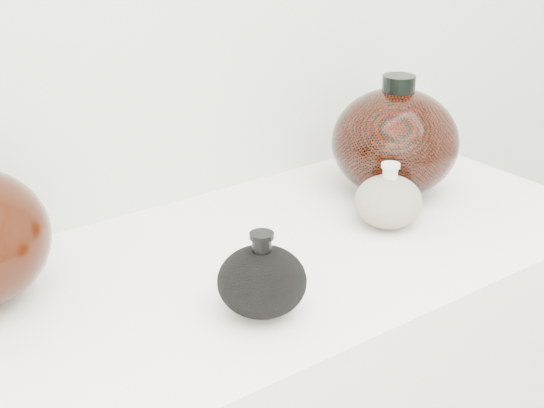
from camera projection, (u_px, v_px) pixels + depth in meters
black_gourd_vase at (262, 281)px, 0.94m from camera, size 0.12×0.12×0.11m
cream_gourd_vase at (388, 201)px, 1.18m from camera, size 0.11×0.11×0.10m
right_round_pot at (395, 142)px, 1.29m from camera, size 0.22×0.22×0.21m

